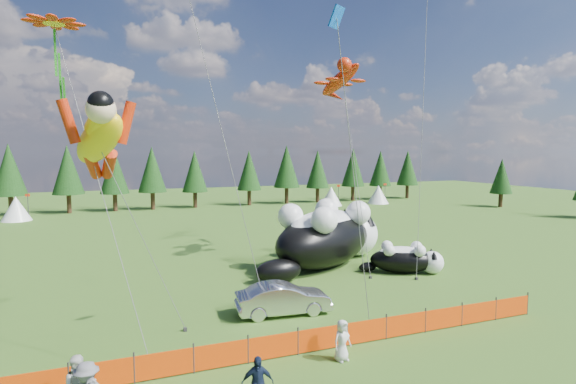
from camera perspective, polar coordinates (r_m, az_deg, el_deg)
name	(u,v)px	position (r m, az deg, el deg)	size (l,w,h in m)	color
ground	(293,324)	(21.40, 0.65, -16.38)	(160.00, 160.00, 0.00)	#16380A
safety_fence	(321,338)	(18.67, 4.25, -18.05)	(22.06, 0.06, 1.10)	#262626
tree_line	(172,180)	(64.03, -14.49, 1.51)	(90.00, 4.00, 8.00)	black
festival_tents	(259,199)	(61.65, -3.68, -0.90)	(50.00, 3.20, 2.80)	white
cat_large	(329,235)	(31.31, 5.18, -5.46)	(11.17, 8.37, 4.44)	black
cat_small	(406,259)	(30.43, 14.73, -8.17)	(5.09, 3.59, 1.98)	black
car	(283,299)	(22.32, -0.60, -13.40)	(1.60, 4.58, 1.51)	silver
spectator_c	(257,383)	(14.80, -3.91, -23.08)	(1.00, 0.51, 1.70)	#131E36
spectator_e	(342,340)	(17.86, 6.89, -18.20)	(0.77, 0.50, 1.57)	silver
superhero_kite	(99,139)	(18.24, -22.86, 6.17)	(5.71, 5.12, 10.41)	yellow
gecko_kite	(340,80)	(33.96, 6.60, 13.92)	(4.04, 9.74, 14.97)	red
flower_kite	(54,27)	(22.67, -27.53, 18.12)	(4.89, 8.01, 15.00)	red
diamond_kite_c	(338,28)	(18.73, 6.33, 20.00)	(2.57, 0.74, 13.92)	blue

